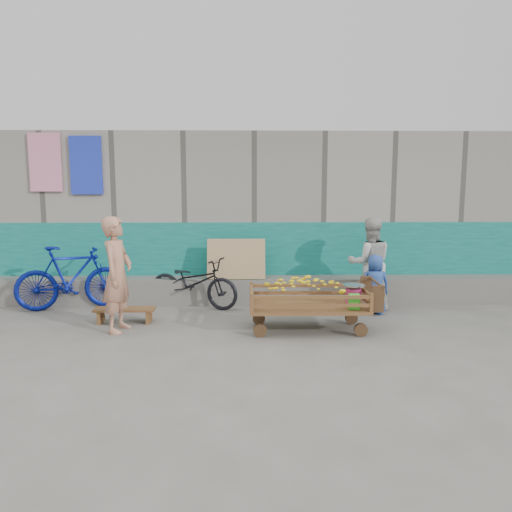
{
  "coord_description": "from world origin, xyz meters",
  "views": [
    {
      "loc": [
        0.46,
        -6.27,
        2.1
      ],
      "look_at": [
        0.62,
        1.2,
        1.0
      ],
      "focal_mm": 35.0,
      "sensor_mm": 36.0,
      "label": 1
    }
  ],
  "objects_px": {
    "vendor_man": "(117,275)",
    "child": "(375,284)",
    "banana_cart": "(306,294)",
    "bench": "(125,312)",
    "bicycle_dark": "(194,283)",
    "bicycle_blue": "(71,278)",
    "woman": "(370,263)"
  },
  "relations": [
    {
      "from": "woman",
      "to": "bench",
      "type": "bearing_deg",
      "value": 11.93
    },
    {
      "from": "vendor_man",
      "to": "woman",
      "type": "bearing_deg",
      "value": -63.28
    },
    {
      "from": "vendor_man",
      "to": "bicycle_dark",
      "type": "xyz_separation_m",
      "value": [
        0.93,
        1.36,
        -0.39
      ]
    },
    {
      "from": "bench",
      "to": "bicycle_dark",
      "type": "relative_size",
      "value": 0.56
    },
    {
      "from": "child",
      "to": "bicycle_dark",
      "type": "height_order",
      "value": "child"
    },
    {
      "from": "banana_cart",
      "to": "vendor_man",
      "type": "bearing_deg",
      "value": 179.26
    },
    {
      "from": "bench",
      "to": "child",
      "type": "relative_size",
      "value": 0.94
    },
    {
      "from": "bicycle_blue",
      "to": "woman",
      "type": "bearing_deg",
      "value": -106.58
    },
    {
      "from": "bicycle_dark",
      "to": "bicycle_blue",
      "type": "bearing_deg",
      "value": 114.72
    },
    {
      "from": "bench",
      "to": "bicycle_blue",
      "type": "bearing_deg",
      "value": 141.7
    },
    {
      "from": "woman",
      "to": "bicycle_dark",
      "type": "distance_m",
      "value": 2.98
    },
    {
      "from": "bench",
      "to": "vendor_man",
      "type": "xyz_separation_m",
      "value": [
        0.02,
        -0.42,
        0.65
      ]
    },
    {
      "from": "bicycle_dark",
      "to": "bicycle_blue",
      "type": "relative_size",
      "value": 0.91
    },
    {
      "from": "bench",
      "to": "child",
      "type": "xyz_separation_m",
      "value": [
        3.9,
        0.43,
        0.32
      ]
    },
    {
      "from": "banana_cart",
      "to": "child",
      "type": "distance_m",
      "value": 1.5
    },
    {
      "from": "child",
      "to": "bicycle_dark",
      "type": "xyz_separation_m",
      "value": [
        -2.96,
        0.51,
        -0.06
      ]
    },
    {
      "from": "woman",
      "to": "child",
      "type": "distance_m",
      "value": 0.47
    },
    {
      "from": "woman",
      "to": "child",
      "type": "bearing_deg",
      "value": 90.29
    },
    {
      "from": "banana_cart",
      "to": "woman",
      "type": "distance_m",
      "value": 1.76
    },
    {
      "from": "banana_cart",
      "to": "bicycle_blue",
      "type": "bearing_deg",
      "value": 160.92
    },
    {
      "from": "vendor_man",
      "to": "child",
      "type": "bearing_deg",
      "value": -68.44
    },
    {
      "from": "banana_cart",
      "to": "woman",
      "type": "xyz_separation_m",
      "value": [
        1.21,
        1.26,
        0.24
      ]
    },
    {
      "from": "woman",
      "to": "child",
      "type": "relative_size",
      "value": 1.58
    },
    {
      "from": "banana_cart",
      "to": "bicycle_blue",
      "type": "height_order",
      "value": "bicycle_blue"
    },
    {
      "from": "banana_cart",
      "to": "child",
      "type": "xyz_separation_m",
      "value": [
        1.21,
        0.88,
        -0.04
      ]
    },
    {
      "from": "vendor_man",
      "to": "child",
      "type": "distance_m",
      "value": 3.99
    },
    {
      "from": "vendor_man",
      "to": "child",
      "type": "relative_size",
      "value": 1.69
    },
    {
      "from": "banana_cart",
      "to": "bench",
      "type": "bearing_deg",
      "value": 170.44
    },
    {
      "from": "banana_cart",
      "to": "child",
      "type": "relative_size",
      "value": 1.88
    },
    {
      "from": "child",
      "to": "vendor_man",
      "type": "bearing_deg",
      "value": 8.28
    },
    {
      "from": "bicycle_blue",
      "to": "vendor_man",
      "type": "bearing_deg",
      "value": -155.19
    },
    {
      "from": "banana_cart",
      "to": "bicycle_dark",
      "type": "relative_size",
      "value": 1.12
    }
  ]
}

